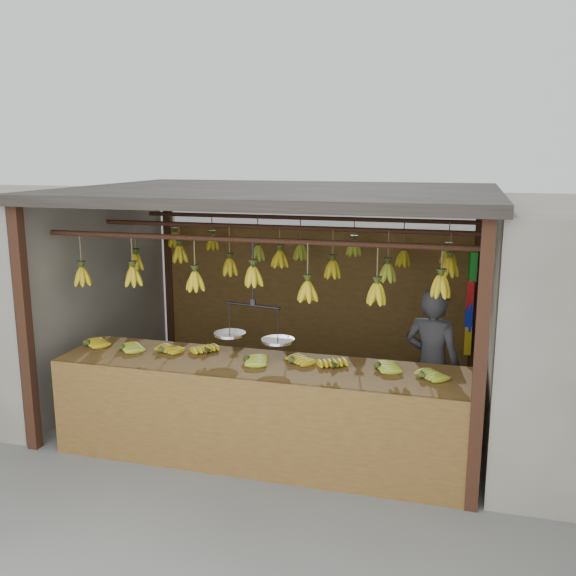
% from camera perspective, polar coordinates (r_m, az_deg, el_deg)
% --- Properties ---
extents(ground, '(80.00, 80.00, 0.00)m').
position_cam_1_polar(ground, '(7.13, -0.66, -10.77)').
color(ground, '#5B5B57').
extents(stall, '(4.30, 3.30, 2.40)m').
position_cam_1_polar(stall, '(6.93, 0.06, 5.48)').
color(stall, black).
rests_on(stall, ground).
extents(counter, '(3.79, 0.85, 0.96)m').
position_cam_1_polar(counter, '(5.73, -2.83, -8.89)').
color(counter, brown).
rests_on(counter, ground).
extents(hanging_bananas, '(3.59, 2.22, 0.40)m').
position_cam_1_polar(hanging_bananas, '(6.67, -0.71, 2.14)').
color(hanging_bananas, '#B39913').
rests_on(hanging_bananas, ground).
extents(balance_scale, '(0.78, 0.37, 0.90)m').
position_cam_1_polar(balance_scale, '(5.83, -3.10, -3.98)').
color(balance_scale, black).
rests_on(balance_scale, ground).
extents(vendor, '(0.64, 0.52, 1.52)m').
position_cam_1_polar(vendor, '(6.32, 12.67, -6.71)').
color(vendor, '#262628').
rests_on(vendor, ground).
extents(bag_bundles, '(0.08, 0.26, 1.22)m').
position_cam_1_polar(bag_bundles, '(7.85, 15.89, -1.30)').
color(bag_bundles, '#199926').
rests_on(bag_bundles, ground).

